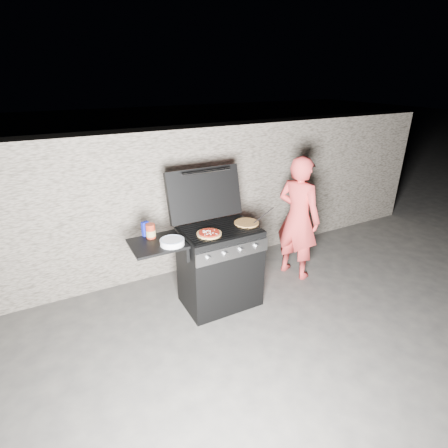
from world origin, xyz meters
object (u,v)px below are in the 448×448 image
gas_grill (199,272)px  pizza_topped (209,233)px  sauce_jar (151,231)px  person (298,218)px

gas_grill → pizza_topped: 0.48m
sauce_jar → person: person is taller
person → pizza_topped: bearing=78.9°
sauce_jar → person: bearing=-0.8°
pizza_topped → sauce_jar: sauce_jar is taller
gas_grill → pizza_topped: bearing=-43.1°
sauce_jar → pizza_topped: bearing=-22.6°
pizza_topped → person: bearing=8.6°
pizza_topped → person: size_ratio=0.16×
gas_grill → person: (1.38, 0.11, 0.31)m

